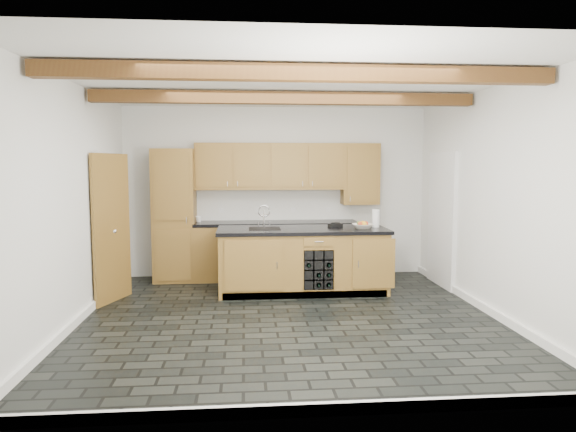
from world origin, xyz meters
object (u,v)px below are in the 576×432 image
Objects in this scene: fruit_bowl at (363,226)px; paper_towel at (376,218)px; island at (303,260)px; kitchen_scale at (335,225)px.

fruit_bowl is 0.32m from paper_towel.
island is 1.25m from paper_towel.
fruit_bowl reaches higher than island.
island is 11.15× the size of kitchen_scale.
kitchen_scale reaches higher than island.
kitchen_scale is at bearing 140.10° from fruit_bowl.
island is 9.48× the size of paper_towel.
island is at bearing -176.80° from kitchen_scale.
kitchen_scale is 0.85× the size of paper_towel.
paper_towel is (0.59, -0.11, 0.10)m from kitchen_scale.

